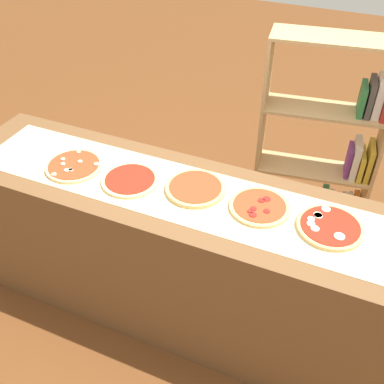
{
  "coord_description": "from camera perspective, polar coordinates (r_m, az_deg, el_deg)",
  "views": [
    {
      "loc": [
        0.67,
        -1.54,
        2.29
      ],
      "look_at": [
        0.0,
        0.0,
        0.92
      ],
      "focal_mm": 42.85,
      "sensor_mm": 36.0,
      "label": 1
    }
  ],
  "objects": [
    {
      "name": "ground_plane",
      "position": [
        2.84,
        0.0,
        -14.59
      ],
      "size": [
        12.0,
        12.0,
        0.0
      ],
      "primitive_type": "plane",
      "color": "brown"
    },
    {
      "name": "bookshelf",
      "position": [
        3.13,
        17.1,
        4.54
      ],
      "size": [
        0.79,
        0.36,
        1.36
      ],
      "color": "tan",
      "rests_on": "ground_plane"
    },
    {
      "name": "parchment_paper",
      "position": [
        2.18,
        0.0,
        -0.39
      ],
      "size": [
        2.27,
        0.42,
        0.0
      ],
      "primitive_type": "cube",
      "color": "beige",
      "rests_on": "counter"
    },
    {
      "name": "pizza_plain_2",
      "position": [
        2.2,
        0.42,
        0.48
      ],
      "size": [
        0.29,
        0.29,
        0.02
      ],
      "color": "#DBB26B",
      "rests_on": "parchment_paper"
    },
    {
      "name": "pizza_plain_1",
      "position": [
        2.27,
        -7.72,
        1.48
      ],
      "size": [
        0.28,
        0.28,
        0.02
      ],
      "color": "#E5C17F",
      "rests_on": "parchment_paper"
    },
    {
      "name": "counter",
      "position": [
        2.49,
        0.0,
        -8.44
      ],
      "size": [
        2.55,
        0.61,
        0.9
      ],
      "primitive_type": "cube",
      "color": "brown",
      "rests_on": "ground_plane"
    },
    {
      "name": "pizza_mushroom_0",
      "position": [
        2.42,
        -14.48,
        3.17
      ],
      "size": [
        0.29,
        0.29,
        0.02
      ],
      "color": "#E5C17F",
      "rests_on": "parchment_paper"
    },
    {
      "name": "pizza_mozzarella_4",
      "position": [
        2.08,
        16.77,
        -4.17
      ],
      "size": [
        0.29,
        0.29,
        0.03
      ],
      "color": "#DBB26B",
      "rests_on": "parchment_paper"
    },
    {
      "name": "pizza_pepperoni_3",
      "position": [
        2.12,
        8.4,
        -1.81
      ],
      "size": [
        0.28,
        0.28,
        0.02
      ],
      "color": "#DBB26B",
      "rests_on": "parchment_paper"
    }
  ]
}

